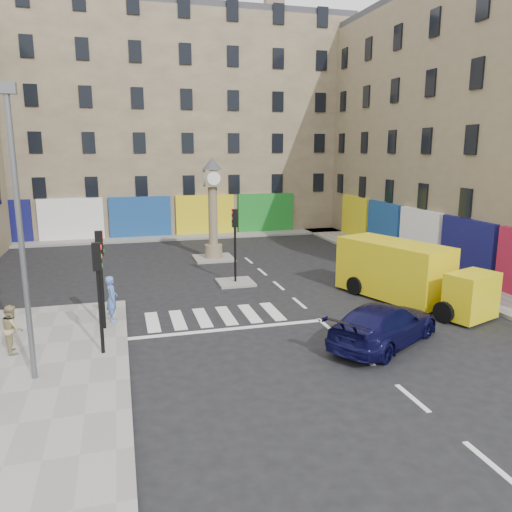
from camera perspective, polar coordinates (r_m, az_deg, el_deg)
name	(u,v)px	position (r m, az deg, el deg)	size (l,w,h in m)	color
ground	(337,335)	(18.96, 9.21, -8.86)	(120.00, 120.00, 0.00)	black
sidewalk_right	(400,262)	(31.40, 16.15, -0.61)	(2.60, 30.00, 0.15)	gray
sidewalk_far	(168,237)	(38.98, -9.98, 2.10)	(32.00, 2.40, 0.15)	gray
island_near	(235,282)	(25.56, -2.37, -3.03)	(1.80, 1.80, 0.12)	gray
island_far	(214,258)	(31.27, -4.85, -0.25)	(2.40, 2.40, 0.12)	gray
building_right	(501,128)	(34.45, 26.17, 13.03)	(10.00, 30.00, 16.00)	#887859
building_far	(158,128)	(44.22, -11.15, 14.20)	(32.00, 10.00, 17.00)	gray
traffic_light_left_near	(98,280)	(16.78, -17.57, -2.67)	(0.28, 0.22, 3.70)	black
traffic_light_left_far	(101,264)	(19.11, -17.34, -0.88)	(0.28, 0.22, 3.70)	black
traffic_light_island	(235,234)	(25.02, -2.42, 2.57)	(0.28, 0.22, 3.70)	black
lamp_post	(19,221)	(15.21, -25.44, 3.59)	(0.50, 0.25, 8.30)	#595B60
clock_pillar	(213,202)	(30.71, -4.97, 6.12)	(1.20, 1.20, 6.10)	#887859
navy_sedan	(384,324)	(18.17, 14.40, -7.55)	(2.07, 5.10, 1.48)	black
yellow_van	(406,273)	(23.31, 16.78, -1.91)	(4.44, 7.46, 2.60)	gold
pedestrian_blue	(112,299)	(20.22, -16.15, -4.70)	(0.66, 0.43, 1.81)	#5376BE
pedestrian_tan	(12,329)	(18.42, -26.09, -7.46)	(0.78, 0.61, 1.61)	#9C8C60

